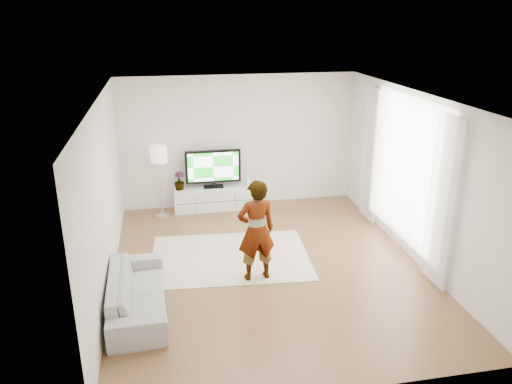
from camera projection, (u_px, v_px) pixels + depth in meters
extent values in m
plane|color=olive|center=(268.00, 266.00, 8.31)|extent=(6.00, 6.00, 0.00)
plane|color=white|center=(270.00, 98.00, 7.36)|extent=(6.00, 6.00, 0.00)
cube|color=silver|center=(104.00, 198.00, 7.39)|extent=(0.02, 6.00, 2.80)
cube|color=silver|center=(416.00, 178.00, 8.27)|extent=(0.02, 6.00, 2.80)
cube|color=silver|center=(239.00, 141.00, 10.60)|extent=(5.00, 0.02, 2.80)
cube|color=silver|center=(331.00, 283.00, 5.06)|extent=(5.00, 0.02, 2.80)
cube|color=white|center=(407.00, 170.00, 8.53)|extent=(0.01, 2.60, 2.50)
cube|color=white|center=(442.00, 202.00, 7.35)|extent=(0.04, 0.70, 2.60)
cube|color=white|center=(371.00, 155.00, 9.75)|extent=(0.04, 0.70, 2.60)
cube|color=white|center=(214.00, 198.00, 10.68)|extent=(1.70, 0.48, 0.48)
cube|color=black|center=(216.00, 202.00, 10.45)|extent=(1.65, 0.00, 0.01)
cube|color=black|center=(195.00, 203.00, 10.38)|extent=(0.01, 0.00, 0.42)
cube|color=black|center=(236.00, 201.00, 10.53)|extent=(0.01, 0.00, 0.42)
cube|color=black|center=(214.00, 187.00, 10.62)|extent=(0.42, 0.23, 0.02)
cube|color=black|center=(214.00, 184.00, 10.60)|extent=(0.08, 0.05, 0.08)
cube|color=black|center=(213.00, 166.00, 10.47)|extent=(1.17, 0.06, 0.71)
cube|color=green|center=(213.00, 167.00, 10.43)|extent=(1.06, 0.01, 0.60)
cube|color=white|center=(248.00, 180.00, 10.69)|extent=(0.08, 0.18, 0.23)
cube|color=#4CB2FF|center=(249.00, 180.00, 10.60)|extent=(0.01, 0.00, 0.13)
imported|color=#3F7238|center=(179.00, 181.00, 10.40)|extent=(0.26, 0.26, 0.39)
cube|color=silver|center=(230.00, 257.00, 8.61)|extent=(2.83, 2.13, 0.01)
imported|color=#334772|center=(256.00, 231.00, 7.66)|extent=(0.63, 0.45, 1.64)
imported|color=#ABABA7|center=(137.00, 292.00, 7.00)|extent=(0.81, 1.97, 0.57)
cylinder|color=silver|center=(163.00, 216.00, 10.35)|extent=(0.26, 0.26, 0.02)
cylinder|color=silver|center=(161.00, 189.00, 10.16)|extent=(0.03, 0.03, 1.15)
cylinder|color=white|center=(159.00, 154.00, 9.90)|extent=(0.33, 0.33, 0.32)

